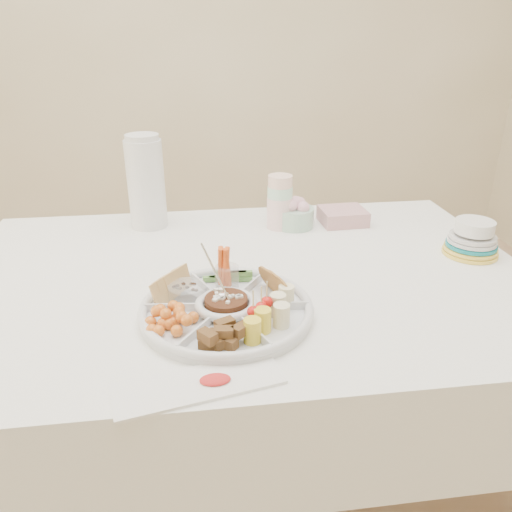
{
  "coord_description": "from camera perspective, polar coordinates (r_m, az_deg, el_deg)",
  "views": [
    {
      "loc": [
        -0.12,
        -1.17,
        1.34
      ],
      "look_at": [
        0.02,
        -0.11,
        0.85
      ],
      "focal_mm": 35.0,
      "sensor_mm": 36.0,
      "label": 1
    }
  ],
  "objects": [
    {
      "name": "floor",
      "position": [
        1.79,
        -1.16,
        -24.21
      ],
      "size": [
        4.0,
        4.0,
        0.0
      ],
      "primitive_type": "plane",
      "color": "tan",
      "rests_on": "ground"
    },
    {
      "name": "wall_back",
      "position": [
        3.17,
        -5.98,
        24.56
      ],
      "size": [
        4.0,
        0.02,
        2.7
      ],
      "primitive_type": "cube",
      "color": "beige",
      "rests_on": "ground"
    },
    {
      "name": "dining_table",
      "position": [
        1.52,
        -1.28,
        -14.76
      ],
      "size": [
        1.52,
        1.02,
        0.76
      ],
      "primitive_type": "cube",
      "color": "white",
      "rests_on": "floor"
    },
    {
      "name": "party_tray",
      "position": [
        1.11,
        -3.41,
        -5.84
      ],
      "size": [
        0.42,
        0.42,
        0.04
      ],
      "primitive_type": "cylinder",
      "rotation": [
        0.0,
        0.0,
        -0.1
      ],
      "color": "silver",
      "rests_on": "dining_table"
    },
    {
      "name": "bean_dip",
      "position": [
        1.11,
        -3.42,
        -5.5
      ],
      "size": [
        0.1,
        0.1,
        0.04
      ],
      "primitive_type": "cylinder",
      "rotation": [
        0.0,
        0.0,
        -0.1
      ],
      "color": "#351D0B",
      "rests_on": "party_tray"
    },
    {
      "name": "tortillas",
      "position": [
        1.16,
        2.21,
        -3.22
      ],
      "size": [
        0.1,
        0.1,
        0.05
      ],
      "primitive_type": null,
      "rotation": [
        0.0,
        0.0,
        -0.1
      ],
      "color": "#AA8742",
      "rests_on": "party_tray"
    },
    {
      "name": "carrot_cucumber",
      "position": [
        1.21,
        -3.31,
        -1.02
      ],
      "size": [
        0.12,
        0.12,
        0.1
      ],
      "primitive_type": null,
      "rotation": [
        0.0,
        0.0,
        -0.1
      ],
      "color": "orange",
      "rests_on": "party_tray"
    },
    {
      "name": "pita_raisins",
      "position": [
        1.17,
        -8.89,
        -3.34
      ],
      "size": [
        0.13,
        0.13,
        0.07
      ],
      "primitive_type": null,
      "rotation": [
        0.0,
        0.0,
        -0.1
      ],
      "color": "tan",
      "rests_on": "party_tray"
    },
    {
      "name": "cherries",
      "position": [
        1.06,
        -9.65,
        -7.01
      ],
      "size": [
        0.12,
        0.12,
        0.05
      ],
      "primitive_type": null,
      "rotation": [
        0.0,
        0.0,
        -0.1
      ],
      "color": "orange",
      "rests_on": "party_tray"
    },
    {
      "name": "granola_chunks",
      "position": [
        1.0,
        -3.61,
        -8.95
      ],
      "size": [
        0.11,
        0.11,
        0.05
      ],
      "primitive_type": null,
      "rotation": [
        0.0,
        0.0,
        -0.1
      ],
      "color": "brown",
      "rests_on": "party_tray"
    },
    {
      "name": "banana_tomato",
      "position": [
        1.04,
        2.69,
        -5.83
      ],
      "size": [
        0.13,
        0.13,
        0.09
      ],
      "primitive_type": null,
      "rotation": [
        0.0,
        0.0,
        -0.1
      ],
      "color": "#E8CD74",
      "rests_on": "party_tray"
    },
    {
      "name": "cup_stack",
      "position": [
        1.58,
        2.76,
        7.13
      ],
      "size": [
        0.1,
        0.1,
        0.23
      ],
      "primitive_type": "cylinder",
      "rotation": [
        0.0,
        0.0,
        -0.23
      ],
      "color": "#D9F4CD",
      "rests_on": "dining_table"
    },
    {
      "name": "thermos",
      "position": [
        1.62,
        -12.48,
        8.38
      ],
      "size": [
        0.13,
        0.13,
        0.3
      ],
      "primitive_type": "cylinder",
      "rotation": [
        0.0,
        0.0,
        -0.14
      ],
      "color": "white",
      "rests_on": "dining_table"
    },
    {
      "name": "flower_bowl",
      "position": [
        1.61,
        4.4,
        4.97
      ],
      "size": [
        0.15,
        0.15,
        0.09
      ],
      "primitive_type": "cylinder",
      "rotation": [
        0.0,
        0.0,
        0.23
      ],
      "color": "#A6ECC2",
      "rests_on": "dining_table"
    },
    {
      "name": "napkin_stack",
      "position": [
        1.67,
        9.88,
        4.52
      ],
      "size": [
        0.15,
        0.13,
        0.05
      ],
      "primitive_type": "cube",
      "rotation": [
        0.0,
        0.0,
        0.04
      ],
      "color": "#CC9499",
      "rests_on": "dining_table"
    },
    {
      "name": "plate_stack",
      "position": [
        1.53,
        23.49,
        1.85
      ],
      "size": [
        0.17,
        0.17,
        0.1
      ],
      "primitive_type": "cylinder",
      "rotation": [
        0.0,
        0.0,
        -0.11
      ],
      "color": "yellow",
      "rests_on": "dining_table"
    },
    {
      "name": "placemat",
      "position": [
        0.93,
        -6.58,
        -14.3
      ],
      "size": [
        0.32,
        0.16,
        0.01
      ],
      "primitive_type": "cube",
      "rotation": [
        0.0,
        0.0,
        0.21
      ],
      "color": "white",
      "rests_on": "dining_table"
    }
  ]
}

